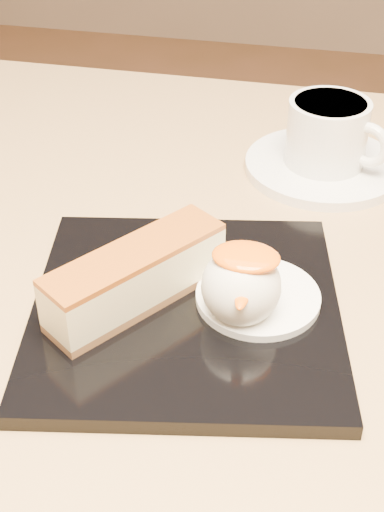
% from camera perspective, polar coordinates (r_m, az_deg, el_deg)
% --- Properties ---
extents(table, '(0.80, 0.80, 0.72)m').
position_cam_1_polar(table, '(0.65, 2.93, -13.43)').
color(table, black).
rests_on(table, ground).
extents(dessert_plate, '(0.26, 0.26, 0.01)m').
position_cam_1_polar(dessert_plate, '(0.52, -0.48, -4.31)').
color(dessert_plate, black).
rests_on(dessert_plate, table).
extents(cheesecake, '(0.11, 0.13, 0.04)m').
position_cam_1_polar(cheesecake, '(0.50, -4.51, -1.64)').
color(cheesecake, brown).
rests_on(cheesecake, dessert_plate).
extents(cream_smear, '(0.09, 0.09, 0.01)m').
position_cam_1_polar(cream_smear, '(0.52, 5.30, -3.27)').
color(cream_smear, white).
rests_on(cream_smear, dessert_plate).
extents(ice_cream_scoop, '(0.06, 0.06, 0.06)m').
position_cam_1_polar(ice_cream_scoop, '(0.49, 3.95, -2.41)').
color(ice_cream_scoop, white).
rests_on(ice_cream_scoop, cream_smear).
extents(mango_sauce, '(0.05, 0.04, 0.01)m').
position_cam_1_polar(mango_sauce, '(0.47, 4.35, -0.07)').
color(mango_sauce, '#FF6408').
rests_on(mango_sauce, ice_cream_scoop).
extents(mint_sprig, '(0.04, 0.03, 0.00)m').
position_cam_1_polar(mint_sprig, '(0.54, 2.63, -0.83)').
color(mint_sprig, '#2C862F').
rests_on(mint_sprig, cream_smear).
extents(saucer, '(0.15, 0.15, 0.01)m').
position_cam_1_polar(saucer, '(0.71, 10.43, 7.08)').
color(saucer, white).
rests_on(saucer, table).
extents(coffee_cup, '(0.10, 0.08, 0.06)m').
position_cam_1_polar(coffee_cup, '(0.69, 10.91, 9.72)').
color(coffee_cup, white).
rests_on(coffee_cup, saucer).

